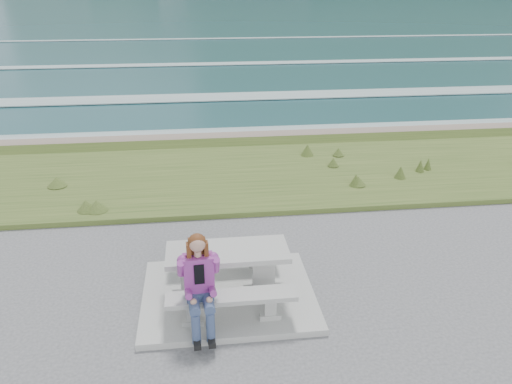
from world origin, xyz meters
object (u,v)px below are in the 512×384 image
at_px(bench_landward, 232,301).
at_px(bench_seaward, 225,250).
at_px(seated_woman, 201,298).
at_px(picnic_table, 228,260).

bearing_deg(bench_landward, bench_seaward, 90.00).
height_order(bench_landward, seated_woman, seated_woman).
bearing_deg(bench_seaward, seated_woman, -105.23).
bearing_deg(bench_seaward, picnic_table, -90.00).
xyz_separation_m(bench_landward, seated_woman, (-0.42, -0.13, 0.16)).
height_order(bench_seaward, seated_woman, seated_woman).
distance_m(picnic_table, seated_woman, 0.93).
bearing_deg(picnic_table, seated_woman, -116.62).
distance_m(bench_landward, bench_seaward, 1.40).
height_order(bench_landward, bench_seaward, same).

